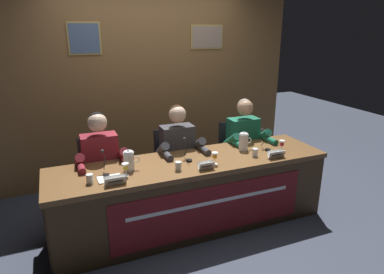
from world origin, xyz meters
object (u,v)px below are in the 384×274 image
object	(u,v)px
panelist_center	(180,152)
nameplate_right	(276,154)
conference_table	(196,186)
microphone_left	(105,167)
nameplate_left	(115,180)
juice_glass_center	(215,156)
juice_glass_left	(125,167)
chair_center	(174,168)
document_stack_left	(110,179)
microphone_right	(266,143)
water_cup_center	(178,167)
panelist_right	(246,142)
water_pitcher_right_side	(244,142)
chair_left	(101,180)
microphone_center	(187,153)
water_pitcher_left_side	(129,161)
juice_glass_right	(282,144)
water_cup_right	(255,153)
chair_right	(237,158)
water_cup_left	(90,179)
nameplate_center	(206,166)
panelist_left	(102,163)

from	to	relation	value
panelist_center	nameplate_right	size ratio (longest dim) A/B	6.39
conference_table	microphone_left	world-z (taller)	microphone_left
microphone_left	panelist_center	xyz separation A→B (m)	(0.86, 0.37, -0.10)
nameplate_left	juice_glass_center	bearing A→B (deg)	4.97
juice_glass_left	chair_center	bearing A→B (deg)	43.78
document_stack_left	microphone_right	bearing A→B (deg)	4.08
conference_table	water_cup_center	bearing A→B (deg)	-161.63
panelist_right	water_pitcher_right_side	size ratio (longest dim) A/B	5.79
chair_left	microphone_center	distance (m)	1.03
water_pitcher_right_side	document_stack_left	xyz separation A→B (m)	(-1.49, -0.21, -0.09)
panelist_center	nameplate_left	bearing A→B (deg)	-143.19
chair_left	microphone_center	size ratio (longest dim) A/B	4.11
nameplate_left	microphone_right	distance (m)	1.71
conference_table	chair_center	bearing A→B (deg)	90.19
juice_glass_left	water_pitcher_left_side	size ratio (longest dim) A/B	0.59
water_pitcher_right_side	panelist_right	bearing A→B (deg)	53.41
juice_glass_left	juice_glass_right	bearing A→B (deg)	-0.16
juice_glass_right	microphone_right	distance (m)	0.17
juice_glass_left	water_cup_center	bearing A→B (deg)	-6.89
juice_glass_center	juice_glass_right	bearing A→B (deg)	3.58
microphone_center	chair_left	bearing A→B (deg)	147.34
conference_table	nameplate_left	size ratio (longest dim) A/B	15.22
water_cup_right	microphone_center	bearing A→B (deg)	165.83
chair_left	panelist_center	xyz separation A→B (m)	(0.85, -0.20, 0.28)
panelist_center	chair_right	distance (m)	0.91
water_cup_left	water_cup_right	size ratio (longest dim) A/B	1.00
nameplate_center	water_pitcher_right_side	xyz separation A→B (m)	(0.60, 0.34, 0.05)
chair_center	water_cup_right	xyz separation A→B (m)	(0.65, -0.69, 0.34)
nameplate_center	water_pitcher_left_side	bearing A→B (deg)	158.94
panelist_left	water_cup_center	size ratio (longest dim) A/B	14.30
chair_center	nameplate_left	bearing A→B (deg)	-135.25
conference_table	water_pitcher_right_side	distance (m)	0.74
juice_glass_left	chair_right	size ratio (longest dim) A/B	0.14
chair_left	water_pitcher_right_side	xyz separation A→B (m)	(1.49, -0.48, 0.40)
microphone_center	juice_glass_right	bearing A→B (deg)	-8.43
chair_left	juice_glass_left	distance (m)	0.79
chair_center	water_pitcher_left_side	world-z (taller)	water_pitcher_left_side
panelist_right	microphone_right	bearing A→B (deg)	-85.57
panelist_left	chair_center	world-z (taller)	panelist_left
water_cup_center	microphone_left	bearing A→B (deg)	166.09
microphone_left	panelist_right	bearing A→B (deg)	12.11
nameplate_center	water_cup_center	distance (m)	0.26
document_stack_left	water_cup_left	bearing A→B (deg)	-173.86
nameplate_right	microphone_right	distance (m)	0.26
nameplate_center	chair_right	size ratio (longest dim) A/B	0.18
panelist_left	water_pitcher_right_side	size ratio (longest dim) A/B	5.79
water_cup_center	nameplate_right	distance (m)	1.05
water_cup_left	document_stack_left	bearing A→B (deg)	6.14
juice_glass_right	water_pitcher_right_side	distance (m)	0.41
juice_glass_center	water_cup_right	distance (m)	0.49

